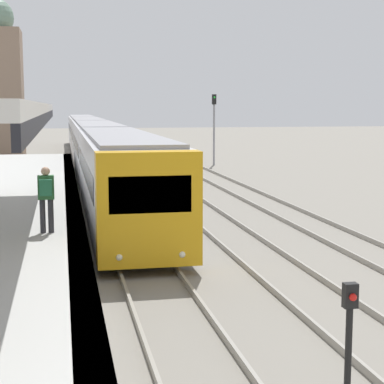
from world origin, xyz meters
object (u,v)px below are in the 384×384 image
person_on_platform (46,194)px  signal_mast_far (214,121)px  train_near (92,141)px  signal_post_near (349,325)px

person_on_platform → signal_mast_far: 29.82m
train_near → signal_post_near: (1.95, -36.44, -0.73)m
person_on_platform → train_near: size_ratio=0.03×
person_on_platform → train_near: train_near is taller
person_on_platform → signal_post_near: (4.39, -8.01, -0.93)m
train_near → signal_mast_far: (8.45, -0.70, 1.36)m
person_on_platform → train_near: (2.45, 28.43, -0.20)m
train_near → signal_post_near: train_near is taller
train_near → signal_mast_far: bearing=-4.7°
signal_post_near → train_near: bearing=93.1°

